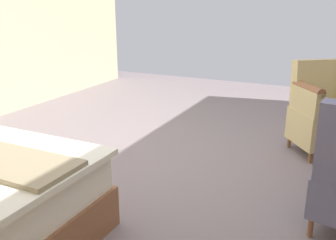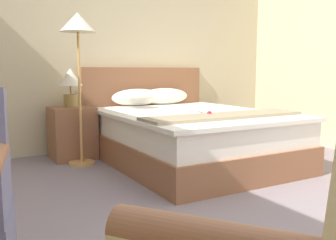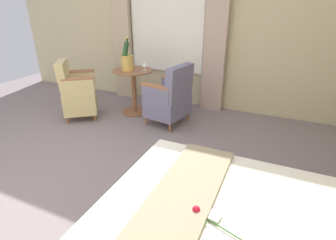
% 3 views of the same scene
% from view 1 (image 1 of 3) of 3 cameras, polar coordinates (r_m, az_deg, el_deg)
% --- Properties ---
extents(ground_plane, '(8.05, 8.05, 0.00)m').
position_cam_1_polar(ground_plane, '(3.58, -1.20, -6.70)').
color(ground_plane, gray).
extents(armchair_facing_bed, '(0.74, 0.74, 0.92)m').
position_cam_1_polar(armchair_facing_bed, '(4.03, 22.56, 1.03)').
color(armchair_facing_bed, brown).
rests_on(armchair_facing_bed, ground).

